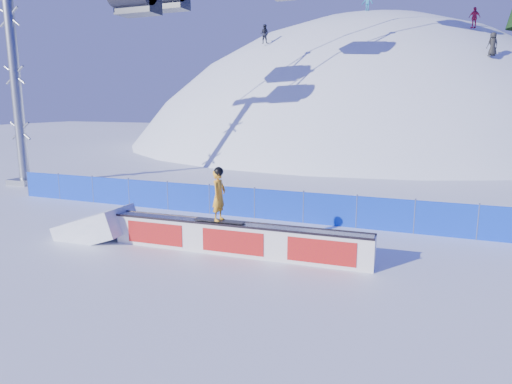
% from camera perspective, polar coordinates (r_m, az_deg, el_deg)
% --- Properties ---
extents(ground, '(160.00, 160.00, 0.00)m').
position_cam_1_polar(ground, '(14.75, -10.39, -6.88)').
color(ground, white).
rests_on(ground, ground).
extents(snow_hill, '(64.00, 64.00, 64.00)m').
position_cam_1_polar(snow_hill, '(58.85, 12.84, -11.74)').
color(snow_hill, white).
rests_on(snow_hill, ground).
extents(safety_fence, '(22.05, 0.05, 1.30)m').
position_cam_1_polar(safety_fence, '(18.43, -3.07, -1.17)').
color(safety_fence, '#0C36C5').
rests_on(safety_fence, ground).
extents(rail_box, '(8.18, 0.84, 0.98)m').
position_cam_1_polar(rail_box, '(13.80, -2.53, -5.87)').
color(rail_box, silver).
rests_on(rail_box, ground).
extents(snow_ramp, '(2.57, 1.66, 1.57)m').
position_cam_1_polar(snow_ramp, '(16.49, -19.25, -5.41)').
color(snow_ramp, white).
rests_on(snow_ramp, ground).
extents(snowboarder, '(1.60, 0.58, 1.67)m').
position_cam_1_polar(snowboarder, '(13.69, -4.65, -0.35)').
color(snowboarder, black).
rests_on(snowboarder, rail_box).
extents(distant_skiers, '(19.05, 9.47, 7.03)m').
position_cam_1_polar(distant_skiers, '(43.47, 15.64, 19.92)').
color(distant_skiers, black).
rests_on(distant_skiers, ground).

